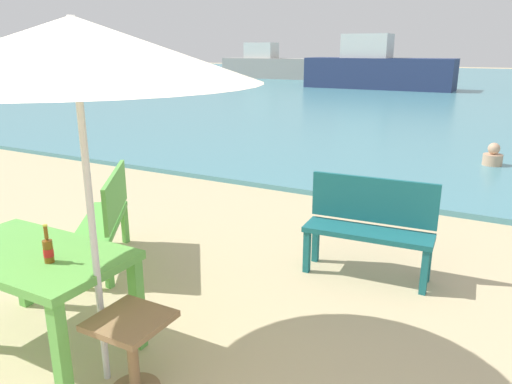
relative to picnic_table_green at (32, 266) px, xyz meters
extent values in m
cube|color=teal|center=(0.86, 29.52, -0.61)|extent=(120.00, 50.00, 0.08)
cube|color=#60B24C|center=(0.00, 0.00, 0.08)|extent=(1.40, 0.80, 0.06)
cube|color=#60B24C|center=(0.64, -0.34, -0.30)|extent=(0.08, 0.08, 0.70)
cube|color=#60B24C|center=(-0.64, 0.34, -0.30)|extent=(0.08, 0.08, 0.70)
cube|color=#60B24C|center=(0.64, 0.34, -0.30)|extent=(0.08, 0.08, 0.70)
cylinder|color=brown|center=(0.27, -0.06, 0.19)|extent=(0.06, 0.06, 0.16)
cone|color=brown|center=(0.27, -0.06, 0.27)|extent=(0.06, 0.06, 0.03)
cylinder|color=brown|center=(0.27, -0.06, 0.32)|extent=(0.03, 0.03, 0.09)
cylinder|color=red|center=(0.27, -0.06, 0.18)|extent=(0.07, 0.07, 0.05)
cylinder|color=gold|center=(0.27, -0.06, 0.37)|extent=(0.03, 0.03, 0.01)
cylinder|color=silver|center=(0.69, -0.04, 0.50)|extent=(0.04, 0.04, 2.30)
cone|color=beige|center=(0.69, -0.04, 1.47)|extent=(2.10, 2.10, 0.36)
cube|color=olive|center=(0.95, -0.06, -0.13)|extent=(0.44, 0.44, 0.04)
cylinder|color=olive|center=(0.95, -0.06, -0.40)|extent=(0.07, 0.07, 0.50)
cube|color=#196066|center=(1.77, 2.28, -0.20)|extent=(1.22, 0.44, 0.05)
cube|color=#196066|center=(1.76, 2.44, 0.08)|extent=(1.20, 0.12, 0.44)
cube|color=#196066|center=(1.23, 2.10, -0.44)|extent=(0.06, 0.06, 0.42)
cube|color=#196066|center=(2.33, 2.18, -0.44)|extent=(0.06, 0.06, 0.42)
cube|color=#196066|center=(1.21, 2.38, -0.44)|extent=(0.06, 0.06, 0.42)
cube|color=#196066|center=(2.31, 2.45, -0.44)|extent=(0.06, 0.06, 0.42)
cube|color=#60B24C|center=(-0.67, 1.29, -0.20)|extent=(0.99, 1.19, 0.05)
cube|color=#60B24C|center=(-0.54, 1.38, 0.08)|extent=(0.73, 1.00, 0.44)
cube|color=#60B24C|center=(-1.10, 1.66, -0.44)|extent=(0.06, 0.06, 0.42)
cube|color=#60B24C|center=(-0.47, 0.76, -0.44)|extent=(0.06, 0.06, 0.42)
cube|color=#60B24C|center=(-0.88, 1.82, -0.44)|extent=(0.06, 0.06, 0.42)
cube|color=#60B24C|center=(-0.24, 0.93, -0.44)|extent=(0.06, 0.06, 0.42)
cylinder|color=tan|center=(2.53, 7.63, -0.47)|extent=(0.34, 0.34, 0.20)
sphere|color=tan|center=(2.53, 7.63, -0.27)|extent=(0.21, 0.21, 0.21)
cube|color=navy|center=(-3.94, 23.82, 0.20)|extent=(7.51, 2.05, 1.54)
cube|color=silver|center=(-4.62, 23.82, 1.56)|extent=(2.39, 1.54, 1.19)
cube|color=gray|center=(-13.09, 29.22, 0.10)|extent=(6.56, 1.79, 1.34)
cube|color=silver|center=(-13.69, 29.22, 1.29)|extent=(2.09, 1.34, 1.04)
camera|label=1|loc=(2.90, -2.02, 1.48)|focal=34.28mm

